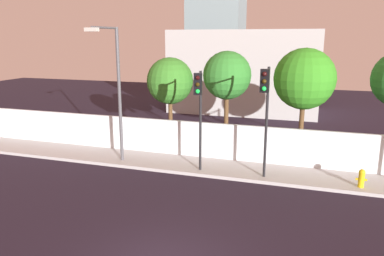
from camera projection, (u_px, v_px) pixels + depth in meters
sidewalk at (228, 169)px, 17.77m from camera, size 36.00×2.40×0.15m
perimeter_wall at (234, 142)px, 18.74m from camera, size 36.00×0.18×1.80m
traffic_light_left at (199, 101)px, 16.16m from camera, size 0.44×1.32×4.56m
traffic_light_center at (266, 100)px, 15.18m from camera, size 0.34×1.53×4.81m
street_lamp_curbside at (116, 84)px, 17.77m from camera, size 0.62×2.10×6.46m
fire_hydrant at (362, 178)px, 15.36m from camera, size 0.44×0.26×0.77m
roadside_tree_leftmost at (170, 81)px, 20.48m from camera, size 2.54×2.54×5.11m
roadside_tree_midleft at (227, 76)px, 19.44m from camera, size 2.50×2.50×5.48m
roadside_tree_midright at (304, 79)px, 18.30m from camera, size 2.99×2.99×5.67m
low_building_distant at (245, 71)px, 31.75m from camera, size 12.10×6.00×6.74m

